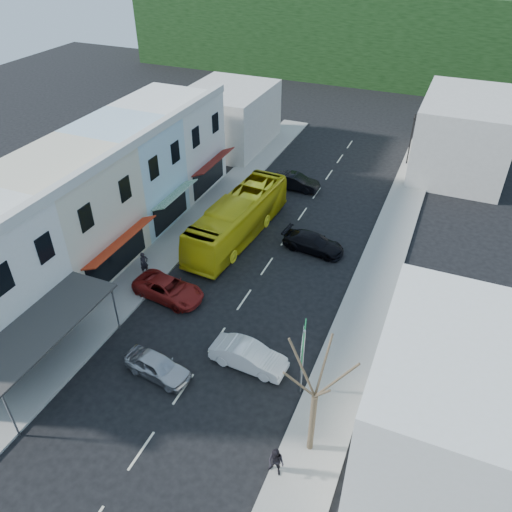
{
  "coord_description": "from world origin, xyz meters",
  "views": [
    {
      "loc": [
        10.44,
        -18.75,
        21.2
      ],
      "look_at": [
        0.0,
        6.0,
        2.2
      ],
      "focal_mm": 35.0,
      "sensor_mm": 36.0,
      "label": 1
    }
  ],
  "objects_px": {
    "pedestrian_left": "(144,263)",
    "traffic_signal": "(411,140)",
    "car_silver": "(157,366)",
    "pedestrian_right": "(276,462)",
    "car_red": "(168,289)",
    "direction_sign": "(302,363)",
    "street_tree": "(315,396)",
    "car_white": "(249,356)",
    "bus": "(238,220)"
  },
  "relations": [
    {
      "from": "car_red",
      "to": "direction_sign",
      "type": "bearing_deg",
      "value": -103.86
    },
    {
      "from": "bus",
      "to": "pedestrian_left",
      "type": "bearing_deg",
      "value": -115.5
    },
    {
      "from": "pedestrian_left",
      "to": "traffic_signal",
      "type": "height_order",
      "value": "traffic_signal"
    },
    {
      "from": "bus",
      "to": "street_tree",
      "type": "height_order",
      "value": "street_tree"
    },
    {
      "from": "car_silver",
      "to": "street_tree",
      "type": "relative_size",
      "value": 0.57
    },
    {
      "from": "car_silver",
      "to": "car_red",
      "type": "xyz_separation_m",
      "value": [
        -2.9,
        5.98,
        0.0
      ]
    },
    {
      "from": "car_white",
      "to": "car_red",
      "type": "bearing_deg",
      "value": 67.29
    },
    {
      "from": "car_red",
      "to": "pedestrian_left",
      "type": "xyz_separation_m",
      "value": [
        -2.78,
        1.45,
        0.3
      ]
    },
    {
      "from": "car_red",
      "to": "pedestrian_right",
      "type": "relative_size",
      "value": 2.71
    },
    {
      "from": "bus",
      "to": "direction_sign",
      "type": "height_order",
      "value": "direction_sign"
    },
    {
      "from": "car_silver",
      "to": "pedestrian_right",
      "type": "bearing_deg",
      "value": -102.73
    },
    {
      "from": "bus",
      "to": "traffic_signal",
      "type": "relative_size",
      "value": 2.25
    },
    {
      "from": "traffic_signal",
      "to": "pedestrian_left",
      "type": "bearing_deg",
      "value": 52.69
    },
    {
      "from": "direction_sign",
      "to": "street_tree",
      "type": "height_order",
      "value": "street_tree"
    },
    {
      "from": "bus",
      "to": "car_silver",
      "type": "relative_size",
      "value": 2.64
    },
    {
      "from": "pedestrian_right",
      "to": "direction_sign",
      "type": "bearing_deg",
      "value": 105.07
    },
    {
      "from": "car_silver",
      "to": "street_tree",
      "type": "bearing_deg",
      "value": -89.57
    },
    {
      "from": "pedestrian_right",
      "to": "street_tree",
      "type": "height_order",
      "value": "street_tree"
    },
    {
      "from": "car_white",
      "to": "car_silver",
      "type": "bearing_deg",
      "value": 123.47
    },
    {
      "from": "bus",
      "to": "pedestrian_right",
      "type": "height_order",
      "value": "bus"
    },
    {
      "from": "bus",
      "to": "car_silver",
      "type": "xyz_separation_m",
      "value": [
        1.75,
        -14.38,
        -0.85
      ]
    },
    {
      "from": "car_red",
      "to": "pedestrian_left",
      "type": "height_order",
      "value": "pedestrian_left"
    },
    {
      "from": "pedestrian_left",
      "to": "bus",
      "type": "bearing_deg",
      "value": -4.56
    },
    {
      "from": "pedestrian_right",
      "to": "bus",
      "type": "bearing_deg",
      "value": 128.66
    },
    {
      "from": "car_white",
      "to": "traffic_signal",
      "type": "bearing_deg",
      "value": -4.57
    },
    {
      "from": "car_red",
      "to": "car_silver",
      "type": "bearing_deg",
      "value": -146.71
    },
    {
      "from": "car_silver",
      "to": "car_white",
      "type": "relative_size",
      "value": 1.0
    },
    {
      "from": "car_silver",
      "to": "traffic_signal",
      "type": "bearing_deg",
      "value": -6.27
    },
    {
      "from": "car_white",
      "to": "traffic_signal",
      "type": "relative_size",
      "value": 0.85
    },
    {
      "from": "car_silver",
      "to": "traffic_signal",
      "type": "relative_size",
      "value": 0.85
    },
    {
      "from": "traffic_signal",
      "to": "car_red",
      "type": "bearing_deg",
      "value": 58.88
    },
    {
      "from": "car_white",
      "to": "pedestrian_left",
      "type": "height_order",
      "value": "pedestrian_left"
    },
    {
      "from": "pedestrian_right",
      "to": "car_white",
      "type": "bearing_deg",
      "value": 133.28
    },
    {
      "from": "car_silver",
      "to": "car_white",
      "type": "xyz_separation_m",
      "value": [
        4.3,
        2.55,
        0.0
      ]
    },
    {
      "from": "street_tree",
      "to": "traffic_signal",
      "type": "distance_m",
      "value": 34.03
    },
    {
      "from": "car_red",
      "to": "street_tree",
      "type": "bearing_deg",
      "value": -113.4
    },
    {
      "from": "car_red",
      "to": "bus",
      "type": "bearing_deg",
      "value": -0.41
    },
    {
      "from": "bus",
      "to": "pedestrian_right",
      "type": "xyz_separation_m",
      "value": [
        9.8,
        -17.39,
        -0.55
      ]
    },
    {
      "from": "pedestrian_left",
      "to": "direction_sign",
      "type": "relative_size",
      "value": 0.38
    },
    {
      "from": "pedestrian_left",
      "to": "pedestrian_right",
      "type": "distance_m",
      "value": 17.25
    },
    {
      "from": "direction_sign",
      "to": "pedestrian_right",
      "type": "bearing_deg",
      "value": -97.88
    },
    {
      "from": "car_red",
      "to": "pedestrian_left",
      "type": "bearing_deg",
      "value": 69.88
    },
    {
      "from": "pedestrian_right",
      "to": "pedestrian_left",
      "type": "bearing_deg",
      "value": 152.02
    },
    {
      "from": "car_silver",
      "to": "direction_sign",
      "type": "xyz_separation_m",
      "value": [
        7.55,
        1.91,
        1.52
      ]
    },
    {
      "from": "pedestrian_left",
      "to": "direction_sign",
      "type": "distance_m",
      "value": 14.39
    },
    {
      "from": "bus",
      "to": "direction_sign",
      "type": "relative_size",
      "value": 2.62
    },
    {
      "from": "car_silver",
      "to": "direction_sign",
      "type": "height_order",
      "value": "direction_sign"
    },
    {
      "from": "traffic_signal",
      "to": "direction_sign",
      "type": "bearing_deg",
      "value": 80.14
    },
    {
      "from": "pedestrian_left",
      "to": "pedestrian_right",
      "type": "height_order",
      "value": "same"
    },
    {
      "from": "car_silver",
      "to": "car_red",
      "type": "distance_m",
      "value": 6.65
    }
  ]
}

